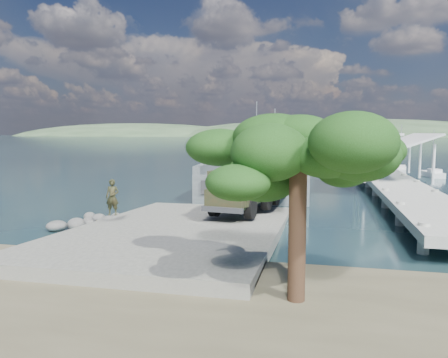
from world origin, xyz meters
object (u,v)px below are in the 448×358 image
Objects in this scene: pier at (391,174)px; sailboat_near at (432,174)px; landing_craft at (261,175)px; soldier at (113,204)px; overhang_tree at (285,153)px; sailboat_far at (400,170)px; military_truck at (248,181)px.

pier is 16.92m from sailboat_near.
pier is 1.29× the size of landing_craft.
overhang_tree is (9.82, -8.27, 3.25)m from soldier.
overhang_tree is (-11.04, -47.70, 4.37)m from sailboat_far.
pier is at bearing -90.94° from sailboat_far.
soldier is at bearing -130.56° from pier.
landing_craft is at bearing 104.82° from military_truck.
military_truck is 1.24× the size of sailboat_far.
military_truck is 4.16× the size of soldier.
sailboat_near reaches higher than military_truck.
overhang_tree is at bearing -92.66° from sailboat_far.
overhang_tree reaches higher than soldier.
sailboat_far is at bearing 53.75° from soldier.
pier is 17.82m from military_truck.
landing_craft is 22.37m from sailboat_far.
sailboat_far reaches higher than soldier.
overhang_tree reaches higher than pier.
overhang_tree is (-7.11, -28.04, 3.12)m from pier.
overhang_tree is at bearing -115.02° from sailboat_near.
overhang_tree is at bearing -66.82° from military_truck.
sailboat_near is 45.84m from overhang_tree.
sailboat_near is at bearing 69.07° from military_truck.
pier is 29.09m from overhang_tree.
sailboat_far reaches higher than overhang_tree.
landing_craft is 17.58× the size of soldier.
landing_craft is 24.46m from soldier.
sailboat_near is 0.90× the size of overhang_tree.
landing_craft is (-12.26, 4.23, -0.78)m from pier.
sailboat_far is (-2.99, 4.27, 0.03)m from sailboat_near.
sailboat_near is at bearing 72.10° from overhang_tree.
overhang_tree is (3.36, -13.63, 2.42)m from military_truck.
sailboat_near is 0.90× the size of sailboat_far.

